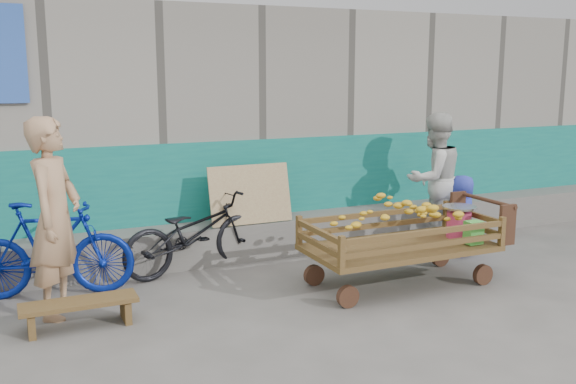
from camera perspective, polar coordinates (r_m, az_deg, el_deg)
name	(u,v)px	position (r m, az deg, el deg)	size (l,w,h in m)	color
ground	(311,331)	(5.71, 2.02, -12.22)	(80.00, 80.00, 0.00)	#585551
building_wall	(183,127)	(9.10, -9.35, 5.75)	(12.00, 3.50, 3.00)	gray
banana_cart	(397,228)	(6.76, 9.69, -3.19)	(2.15, 0.98, 0.92)	#563C16
bench	(79,308)	(6.00, -18.06, -9.76)	(1.00, 0.30, 0.25)	#563C16
vendor_man	(55,218)	(6.18, -19.99, -2.16)	(0.67, 0.44, 1.84)	tan
woman	(434,179)	(8.47, 12.84, 1.11)	(0.83, 0.65, 1.71)	silver
child	(462,215)	(8.10, 15.19, -2.03)	(0.48, 0.32, 0.99)	#2D3CB9
bicycle_dark	(194,233)	(7.25, -8.35, -3.59)	(0.60, 1.72, 0.90)	black
bicycle_blue	(50,249)	(6.80, -20.40, -4.81)	(0.46, 1.62, 0.97)	#0A2297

